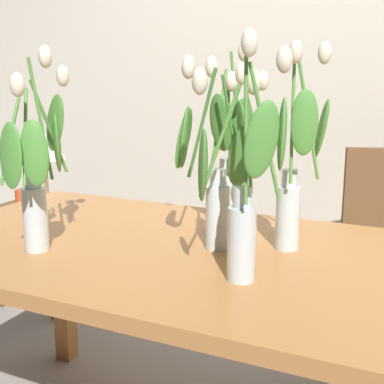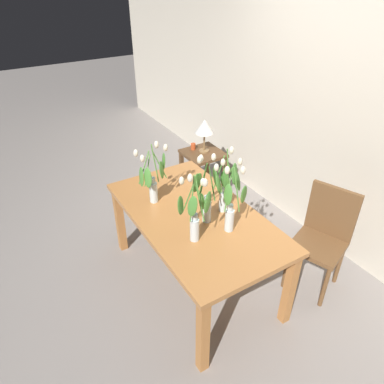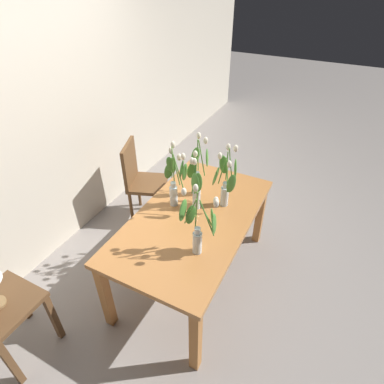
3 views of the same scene
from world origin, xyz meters
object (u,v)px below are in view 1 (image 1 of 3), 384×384
object	(u,v)px
tulip_vase_4	(244,188)
side_table	(48,224)
tulip_vase_1	(233,158)
table_lamp	(44,146)
tulip_vase_0	(212,176)
tulip_vase_3	(37,174)
tulip_vase_2	(296,183)
pillar_candle	(20,197)
dining_table	(175,275)

from	to	relation	value
tulip_vase_4	side_table	world-z (taller)	tulip_vase_4
tulip_vase_1	tulip_vase_4	world-z (taller)	tulip_vase_1
side_table	table_lamp	xyz separation A→B (m)	(-0.01, 0.02, 0.42)
tulip_vase_0	tulip_vase_3	world-z (taller)	tulip_vase_3
tulip_vase_1	tulip_vase_2	distance (m)	0.25
tulip_vase_0	tulip_vase_2	distance (m)	0.23
side_table	pillar_candle	world-z (taller)	pillar_candle
tulip_vase_2	side_table	world-z (taller)	tulip_vase_2
table_lamp	tulip_vase_0	bearing A→B (deg)	-32.60
tulip_vase_4	tulip_vase_3	bearing A→B (deg)	-176.31
tulip_vase_0	table_lamp	size ratio (longest dim) A/B	1.35
tulip_vase_4	side_table	bearing A→B (deg)	145.26
dining_table	tulip_vase_2	xyz separation A→B (m)	(0.32, 0.11, 0.29)
dining_table	side_table	distance (m)	1.51
dining_table	tulip_vase_4	distance (m)	0.45
tulip_vase_2	tulip_vase_0	bearing A→B (deg)	-159.61
tulip_vase_2	dining_table	bearing A→B (deg)	-160.68
dining_table	tulip_vase_3	world-z (taller)	tulip_vase_3
tulip_vase_2	table_lamp	bearing A→B (deg)	153.50
tulip_vase_3	table_lamp	bearing A→B (deg)	130.02
tulip_vase_4	tulip_vase_0	bearing A→B (deg)	129.78
tulip_vase_4	pillar_candle	size ratio (longest dim) A/B	7.72
side_table	dining_table	bearing A→B (deg)	-35.40
tulip_vase_0	tulip_vase_1	bearing A→B (deg)	92.79
tulip_vase_1	pillar_candle	xyz separation A→B (m)	(-1.44, 0.58, -0.38)
dining_table	tulip_vase_1	xyz separation A→B (m)	(0.09, 0.22, 0.32)
dining_table	side_table	world-z (taller)	dining_table
dining_table	tulip_vase_0	size ratio (longest dim) A/B	2.97
tulip_vase_4	table_lamp	distance (m)	1.83
tulip_vase_4	pillar_candle	bearing A→B (deg)	149.01
dining_table	tulip_vase_2	world-z (taller)	tulip_vase_2
tulip_vase_3	table_lamp	distance (m)	1.42
tulip_vase_1	tulip_vase_4	bearing A→B (deg)	-65.84
tulip_vase_0	table_lamp	xyz separation A→B (m)	(-1.33, 0.85, -0.09)
dining_table	tulip_vase_4	bearing A→B (deg)	-31.56
tulip_vase_4	side_table	xyz separation A→B (m)	(-1.48, 1.03, -0.54)
tulip_vase_2	table_lamp	size ratio (longest dim) A/B	1.44
tulip_vase_3	table_lamp	size ratio (longest dim) A/B	1.41
side_table	table_lamp	bearing A→B (deg)	123.05
tulip_vase_0	tulip_vase_2	bearing A→B (deg)	20.39
dining_table	tulip_vase_0	distance (m)	0.32
tulip_vase_1	tulip_vase_4	size ratio (longest dim) A/B	1.01
tulip_vase_1	dining_table	bearing A→B (deg)	-113.28
tulip_vase_1	side_table	xyz separation A→B (m)	(-1.31, 0.64, -0.54)
side_table	pillar_candle	size ratio (longest dim) A/B	7.33
tulip_vase_3	side_table	world-z (taller)	tulip_vase_3
tulip_vase_0	tulip_vase_2	world-z (taller)	tulip_vase_2
tulip_vase_0	tulip_vase_4	xyz separation A→B (m)	(0.16, -0.20, 0.02)
tulip_vase_3	pillar_candle	distance (m)	1.49
tulip_vase_4	table_lamp	size ratio (longest dim) A/B	1.46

